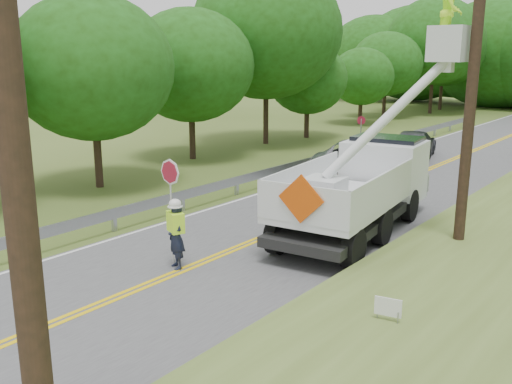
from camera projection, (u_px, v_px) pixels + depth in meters
The scene contains 10 objects.
ground at pixel (87, 310), 12.29m from camera, with size 140.00×140.00×0.00m, color #3B511A.
road at pixel (377, 191), 23.01m from camera, with size 7.20×96.00×0.03m.
guardrail at pixel (306, 163), 25.98m from camera, with size 0.18×48.00×0.77m.
treeline_left at pixel (330, 50), 38.76m from camera, with size 10.09×56.25×10.75m.
flagger at pixel (176, 231), 14.47m from camera, with size 1.10×0.64×2.80m.
bucket_truck at pixel (372, 176), 17.97m from camera, with size 4.55×7.89×7.35m.
suv_silver at pixel (359, 157), 25.88m from camera, with size 2.72×5.90×1.64m, color #A4A6AB.
suv_darkgrey at pixel (414, 144), 30.19m from camera, with size 2.04×5.01×1.45m, color #393B41.
stop_sign_permanent at pixel (361, 130), 30.40m from camera, with size 0.42×0.26×2.20m.
yard_sign at pixel (388, 308), 11.10m from camera, with size 0.53×0.14×0.78m.
Camera 1 is at (9.88, -6.66, 5.43)m, focal length 39.67 mm.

